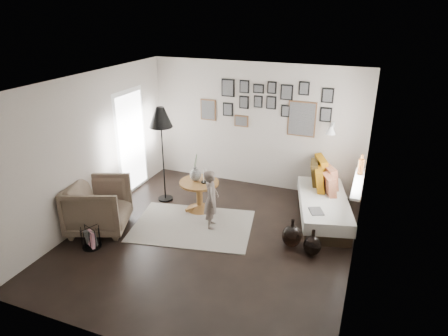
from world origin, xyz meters
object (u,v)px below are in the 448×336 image
at_px(pedestal_table, 200,197).
at_px(demijohn_large, 292,236).
at_px(floor_lamp, 161,121).
at_px(magazine_basket, 91,238).
at_px(vase, 195,173).
at_px(armchair, 99,206).
at_px(demijohn_small, 312,245).
at_px(child, 211,199).
at_px(daybed, 324,203).

distance_m(pedestal_table, demijohn_large, 1.99).
xyz_separation_m(floor_lamp, magazine_basket, (-0.27, -1.93, -1.45)).
height_order(vase, floor_lamp, floor_lamp).
xyz_separation_m(pedestal_table, armchair, (-1.31, -1.27, 0.18)).
bearing_deg(demijohn_small, demijohn_large, 161.08).
height_order(floor_lamp, demijohn_small, floor_lamp).
distance_m(floor_lamp, child, 1.80).
bearing_deg(armchair, floor_lamp, -40.34).
relative_size(floor_lamp, demijohn_small, 4.34).
xyz_separation_m(armchair, floor_lamp, (0.49, 1.41, 1.18)).
relative_size(demijohn_large, child, 0.45).
relative_size(daybed, armchair, 2.08).
bearing_deg(daybed, vase, 178.79).
bearing_deg(vase, armchair, -133.58).
bearing_deg(floor_lamp, pedestal_table, -9.26).
relative_size(floor_lamp, child, 1.77).
distance_m(daybed, child, 2.09).
height_order(pedestal_table, child, child).
bearing_deg(floor_lamp, demijohn_large, -14.87).
bearing_deg(demijohn_large, floor_lamp, 165.13).
bearing_deg(vase, floor_lamp, 171.27).
bearing_deg(armchair, demijohn_large, -99.09).
relative_size(vase, daybed, 0.26).
bearing_deg(armchair, demijohn_small, -102.12).
relative_size(pedestal_table, demijohn_small, 1.70).
distance_m(magazine_basket, child, 2.06).
distance_m(vase, child, 0.78).
distance_m(vase, floor_lamp, 1.16).
bearing_deg(daybed, demijohn_large, -120.67).
distance_m(vase, daybed, 2.42).
xyz_separation_m(daybed, child, (-1.78, -1.06, 0.24)).
relative_size(demijohn_small, child, 0.41).
relative_size(pedestal_table, demijohn_large, 1.54).
distance_m(vase, magazine_basket, 2.16).
bearing_deg(vase, magazine_basket, -119.11).
bearing_deg(child, vase, 28.07).
bearing_deg(child, daybed, -77.16).
xyz_separation_m(daybed, demijohn_small, (0.01, -1.27, -0.13)).
xyz_separation_m(armchair, demijohn_small, (3.56, 0.56, -0.28)).
xyz_separation_m(daybed, demijohn_large, (-0.34, -1.15, -0.11)).
bearing_deg(child, floor_lamp, 45.66).
distance_m(pedestal_table, child, 0.73).
height_order(pedestal_table, floor_lamp, floor_lamp).
distance_m(demijohn_large, demijohn_small, 0.37).
distance_m(armchair, child, 1.93).
distance_m(demijohn_large, child, 1.49).
bearing_deg(armchair, pedestal_table, -66.94).
bearing_deg(pedestal_table, armchair, -135.83).
height_order(daybed, demijohn_small, daybed).
xyz_separation_m(pedestal_table, child, (0.46, -0.50, 0.26)).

